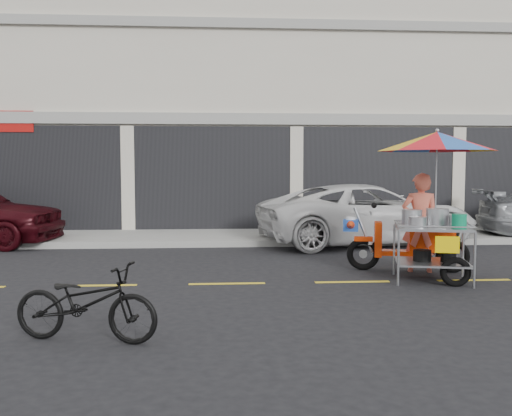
{
  "coord_description": "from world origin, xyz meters",
  "views": [
    {
      "loc": [
        -2.15,
        -8.85,
        1.86
      ],
      "look_at": [
        -1.5,
        0.6,
        1.15
      ],
      "focal_mm": 40.0,
      "sensor_mm": 36.0,
      "label": 1
    }
  ],
  "objects": [
    {
      "name": "white_pickup",
      "position": [
        1.39,
        4.34,
        0.71
      ],
      "size": [
        5.45,
        3.22,
        1.42
      ],
      "primitive_type": "imported",
      "rotation": [
        0.0,
        0.0,
        1.75
      ],
      "color": "silver",
      "rests_on": "ground"
    },
    {
      "name": "near_bicycle",
      "position": [
        -3.53,
        -2.83,
        0.42
      ],
      "size": [
        1.67,
        0.92,
        0.83
      ],
      "primitive_type": "imported",
      "rotation": [
        0.0,
        0.0,
        1.32
      ],
      "color": "black",
      "rests_on": "ground"
    },
    {
      "name": "ground",
      "position": [
        0.0,
        0.0,
        0.0
      ],
      "size": [
        90.0,
        90.0,
        0.0
      ],
      "primitive_type": "plane",
      "color": "black"
    },
    {
      "name": "shophouse_block",
      "position": [
        2.82,
        10.59,
        4.24
      ],
      "size": [
        36.0,
        8.11,
        10.4
      ],
      "color": "beige",
      "rests_on": "ground"
    },
    {
      "name": "sidewalk",
      "position": [
        0.0,
        5.5,
        0.07
      ],
      "size": [
        45.0,
        3.0,
        0.15
      ],
      "primitive_type": "cube",
      "color": "gray",
      "rests_on": "ground"
    },
    {
      "name": "food_vendor_rig",
      "position": [
        1.34,
        0.33,
        1.54
      ],
      "size": [
        2.43,
        2.33,
        2.46
      ],
      "rotation": [
        0.0,
        0.0,
        -0.24
      ],
      "color": "black",
      "rests_on": "ground"
    },
    {
      "name": "centerline",
      "position": [
        0.0,
        0.0,
        0.0
      ],
      "size": [
        42.0,
        0.1,
        0.01
      ],
      "primitive_type": "cube",
      "color": "gold",
      "rests_on": "ground"
    }
  ]
}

